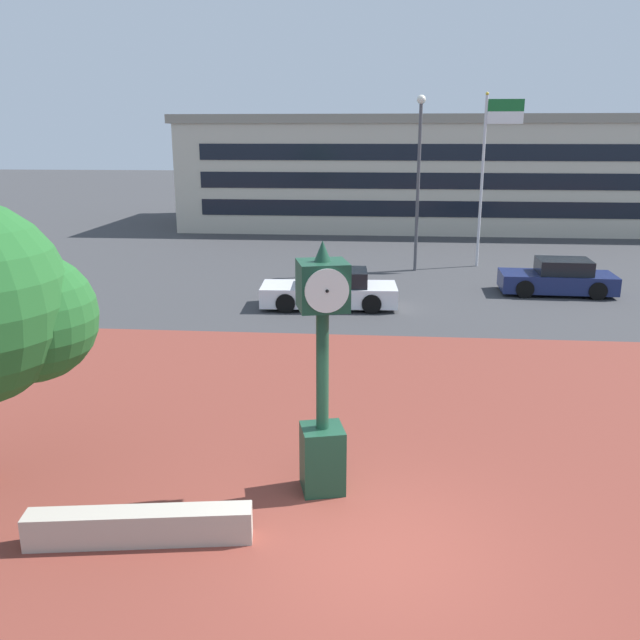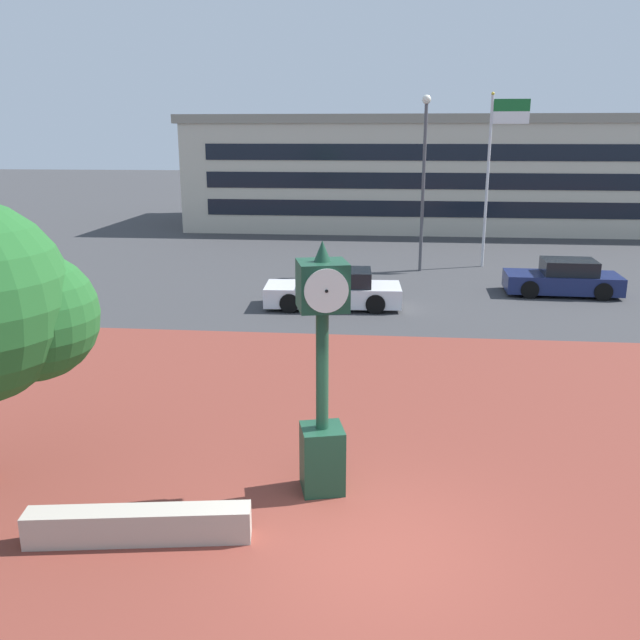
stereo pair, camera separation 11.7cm
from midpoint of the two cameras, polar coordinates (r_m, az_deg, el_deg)
name	(u,v)px [view 2 (the right image)]	position (r m, az deg, el deg)	size (l,w,h in m)	color
ground_plane	(377,551)	(10.05, 5.20, -18.86)	(200.00, 200.00, 0.00)	#38383A
plaza_brick_paving	(380,447)	(12.88, 5.38, -10.66)	(44.00, 14.52, 0.01)	brown
planter_wall	(139,525)	(10.41, -14.73, -16.42)	(3.20, 0.40, 0.50)	#ADA393
street_clock	(322,378)	(10.66, 0.50, -4.89)	(0.90, 0.94, 4.13)	#19422D
car_street_near	(563,279)	(26.12, 19.98, 3.28)	(4.09, 1.96, 1.28)	navy
car_street_mid	(335,290)	(22.72, 1.39, 2.51)	(4.61, 2.02, 1.28)	silver
flagpole_primary	(493,164)	(30.31, 14.53, 12.62)	(1.62, 0.14, 7.33)	silver
civic_building	(448,171)	(44.90, 10.80, 12.27)	(32.14, 11.98, 6.72)	beige
street_lamp_post	(424,167)	(28.75, 8.89, 12.65)	(0.36, 0.36, 7.17)	#4C4C51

